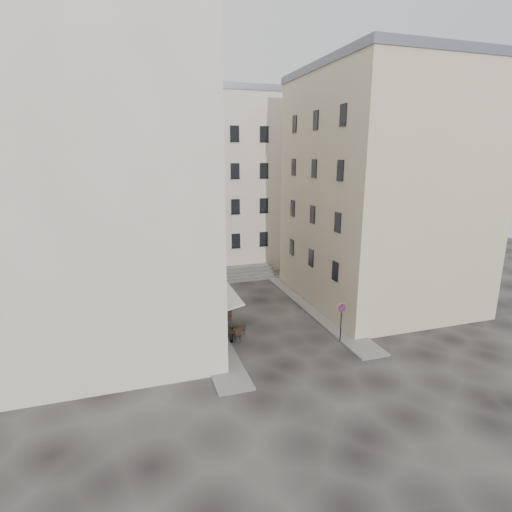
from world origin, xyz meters
name	(u,v)px	position (x,y,z in m)	size (l,w,h in m)	color
ground	(273,328)	(0.00, 0.00, 0.00)	(90.00, 90.00, 0.00)	black
sidewalk_left	(201,314)	(-4.50, 4.00, 0.06)	(2.00, 22.00, 0.12)	slate
sidewalk_right	(312,306)	(4.50, 3.00, 0.06)	(2.00, 18.00, 0.12)	slate
building_left	(105,182)	(-10.50, 3.00, 10.31)	(12.20, 16.20, 20.60)	beige
building_right	(381,189)	(10.50, 3.50, 9.31)	(12.20, 14.20, 18.60)	beige
building_back	(206,181)	(-1.00, 19.00, 9.31)	(18.20, 10.20, 18.60)	beige
cafe_storefront	(210,306)	(-4.32, 1.00, 1.88)	(1.74, 7.30, 3.50)	#480A0C
stone_steps	(230,274)	(0.00, 12.57, 0.40)	(9.00, 3.15, 0.80)	#575452
bollard_near	(232,333)	(-3.25, -1.00, 0.53)	(0.12, 0.12, 0.98)	black
bollard_mid	(221,314)	(-3.25, 2.50, 0.53)	(0.12, 0.12, 0.98)	black
bollard_far	(211,298)	(-3.25, 6.00, 0.53)	(0.12, 0.12, 0.98)	black
no_parking_sign	(341,315)	(3.52, -3.28, 1.91)	(0.61, 0.11, 2.69)	black
bistro_table_a	(230,335)	(-3.43, -1.15, 0.51)	(1.41, 0.66, 0.99)	black
bistro_table_b	(237,330)	(-2.77, -0.34, 0.41)	(1.14, 0.53, 0.80)	black
bistro_table_c	(222,316)	(-3.23, 2.18, 0.50)	(1.38, 0.65, 0.97)	black
bistro_table_d	(221,314)	(-3.14, 2.71, 0.43)	(1.18, 0.55, 0.83)	black
bistro_table_e	(222,306)	(-2.75, 4.34, 0.41)	(1.14, 0.53, 0.80)	black
pedestrian	(220,307)	(-3.20, 2.75, 0.98)	(0.72, 0.47, 1.96)	black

